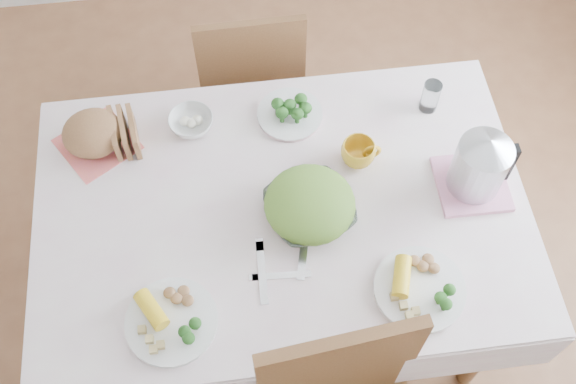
{
  "coord_description": "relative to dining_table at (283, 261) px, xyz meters",
  "views": [
    {
      "loc": [
        -0.11,
        -0.99,
        2.55
      ],
      "look_at": [
        0.02,
        0.02,
        0.82
      ],
      "focal_mm": 42.0,
      "sensor_mm": 36.0,
      "label": 1
    }
  ],
  "objects": [
    {
      "name": "dinner_plate_left",
      "position": [
        -0.35,
        -0.32,
        0.4
      ],
      "size": [
        0.3,
        0.3,
        0.02
      ],
      "primitive_type": "cylinder",
      "rotation": [
        0.0,
        0.0,
        0.17
      ],
      "color": "white",
      "rests_on": "tablecloth"
    },
    {
      "name": "glass_tumbler",
      "position": [
        0.53,
        0.32,
        0.45
      ],
      "size": [
        0.07,
        0.07,
        0.11
      ],
      "primitive_type": "cylinder",
      "rotation": [
        0.0,
        0.0,
        0.15
      ],
      "color": "white",
      "rests_on": "tablecloth"
    },
    {
      "name": "fruit_bowl",
      "position": [
        -0.26,
        0.34,
        0.41
      ],
      "size": [
        0.17,
        0.17,
        0.05
      ],
      "primitive_type": "imported",
      "rotation": [
        0.0,
        0.0,
        0.18
      ],
      "color": "white",
      "rests_on": "tablecloth"
    },
    {
      "name": "chair_far",
      "position": [
        -0.04,
        0.82,
        0.09
      ],
      "size": [
        0.42,
        0.42,
        0.9
      ],
      "primitive_type": "cube",
      "rotation": [
        0.0,
        0.0,
        3.16
      ],
      "color": "brown",
      "rests_on": "floor"
    },
    {
      "name": "dining_table",
      "position": [
        0.0,
        0.0,
        0.0
      ],
      "size": [
        1.4,
        0.9,
        0.75
      ],
      "primitive_type": "cube",
      "color": "brown",
      "rests_on": "floor"
    },
    {
      "name": "floor",
      "position": [
        0.0,
        0.0,
        -0.38
      ],
      "size": [
        3.6,
        3.6,
        0.0
      ],
      "primitive_type": "plane",
      "color": "brown",
      "rests_on": "ground"
    },
    {
      "name": "salad_bowl",
      "position": [
        0.08,
        -0.03,
        0.42
      ],
      "size": [
        0.32,
        0.32,
        0.06
      ],
      "primitive_type": "imported",
      "rotation": [
        0.0,
        0.0,
        0.28
      ],
      "color": "white",
      "rests_on": "tablecloth"
    },
    {
      "name": "fork_left",
      "position": [
        -0.08,
        -0.2,
        0.39
      ],
      "size": [
        0.03,
        0.2,
        0.0
      ],
      "primitive_type": "cube",
      "rotation": [
        0.0,
        0.0,
        -0.03
      ],
      "color": "silver",
      "rests_on": "tablecloth"
    },
    {
      "name": "knife",
      "position": [
        -0.03,
        -0.22,
        0.39
      ],
      "size": [
        0.17,
        0.03,
        0.0
      ],
      "primitive_type": "cube",
      "rotation": [
        0.0,
        0.0,
        1.52
      ],
      "color": "silver",
      "rests_on": "tablecloth"
    },
    {
      "name": "napkin",
      "position": [
        -0.56,
        0.31,
        0.39
      ],
      "size": [
        0.3,
        0.3,
        0.0
      ],
      "primitive_type": "cube",
      "rotation": [
        0.0,
        0.0,
        0.57
      ],
      "color": "#E2615C",
      "rests_on": "tablecloth"
    },
    {
      "name": "bread_loaf",
      "position": [
        -0.56,
        0.31,
        0.45
      ],
      "size": [
        0.22,
        0.21,
        0.12
      ],
      "primitive_type": "ellipsoid",
      "rotation": [
        0.0,
        0.0,
        -0.18
      ],
      "color": "brown",
      "rests_on": "napkin"
    },
    {
      "name": "fork_right",
      "position": [
        0.05,
        -0.15,
        0.39
      ],
      "size": [
        0.07,
        0.2,
        0.0
      ],
      "primitive_type": "cube",
      "rotation": [
        0.0,
        0.0,
        -0.24
      ],
      "color": "silver",
      "rests_on": "tablecloth"
    },
    {
      "name": "broccoli_plate",
      "position": [
        0.07,
        0.34,
        0.4
      ],
      "size": [
        0.27,
        0.27,
        0.02
      ],
      "primitive_type": "cylinder",
      "rotation": [
        0.0,
        0.0,
        0.31
      ],
      "color": "beige",
      "rests_on": "tablecloth"
    },
    {
      "name": "pink_tray",
      "position": [
        0.59,
        0.01,
        0.4
      ],
      "size": [
        0.22,
        0.22,
        0.02
      ],
      "primitive_type": "cube",
      "rotation": [
        0.0,
        0.0,
        -0.01
      ],
      "color": "pink",
      "rests_on": "tablecloth"
    },
    {
      "name": "yellow_mug",
      "position": [
        0.26,
        0.14,
        0.43
      ],
      "size": [
        0.12,
        0.12,
        0.09
      ],
      "primitive_type": "imported",
      "rotation": [
        0.0,
        0.0,
        0.07
      ],
      "color": "gold",
      "rests_on": "tablecloth"
    },
    {
      "name": "dinner_plate_right",
      "position": [
        0.35,
        -0.32,
        0.4
      ],
      "size": [
        0.37,
        0.37,
        0.02
      ],
      "primitive_type": "cylinder",
      "rotation": [
        0.0,
        0.0,
        -0.65
      ],
      "color": "white",
      "rests_on": "tablecloth"
    },
    {
      "name": "tablecloth",
      "position": [
        0.0,
        0.0,
        0.38
      ],
      "size": [
        1.5,
        1.0,
        0.01
      ],
      "primitive_type": "cube",
      "color": "silver",
      "rests_on": "dining_table"
    },
    {
      "name": "electric_kettle",
      "position": [
        0.59,
        0.01,
        0.51
      ],
      "size": [
        0.17,
        0.17,
        0.23
      ],
      "primitive_type": "cylinder",
      "rotation": [
        0.0,
        0.0,
        -0.08
      ],
      "color": "#B2B5BA",
      "rests_on": "pink_tray"
    }
  ]
}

